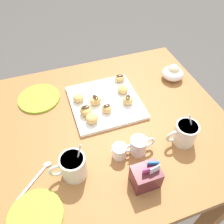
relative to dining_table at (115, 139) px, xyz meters
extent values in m
plane|color=#514C47|center=(0.00, 0.00, -0.60)|extent=(8.00, 8.00, 0.00)
cube|color=#A36633|center=(0.00, 0.00, 0.12)|extent=(0.94, 0.87, 0.04)
cube|color=#A36633|center=(-0.41, -0.38, -0.25)|extent=(0.07, 0.07, 0.70)
cube|color=#A36633|center=(0.41, -0.38, -0.25)|extent=(0.07, 0.07, 0.70)
cube|color=#A36633|center=(-0.41, 0.38, -0.25)|extent=(0.07, 0.07, 0.70)
cube|color=white|center=(0.01, -0.11, 0.14)|extent=(0.30, 0.30, 0.02)
cylinder|color=silver|center=(-0.21, 0.18, 0.18)|extent=(0.09, 0.09, 0.09)
torus|color=silver|center=(-0.16, 0.18, 0.18)|extent=(0.06, 0.01, 0.06)
cylinder|color=black|center=(-0.21, 0.18, 0.22)|extent=(0.07, 0.07, 0.01)
cylinder|color=silver|center=(-0.23, 0.18, 0.21)|extent=(0.04, 0.03, 0.11)
cylinder|color=silver|center=(0.21, 0.18, 0.18)|extent=(0.09, 0.09, 0.09)
torus|color=silver|center=(0.27, 0.18, 0.19)|extent=(0.06, 0.01, 0.06)
cylinder|color=black|center=(0.21, 0.18, 0.22)|extent=(0.07, 0.07, 0.01)
cylinder|color=silver|center=(0.20, 0.18, 0.22)|extent=(0.04, 0.02, 0.12)
cylinder|color=white|center=(-0.03, 0.17, 0.17)|extent=(0.06, 0.06, 0.07)
cone|color=white|center=(0.00, 0.17, 0.20)|extent=(0.02, 0.02, 0.02)
torus|color=white|center=(-0.07, 0.17, 0.17)|extent=(0.05, 0.01, 0.05)
cylinder|color=white|center=(-0.03, 0.17, 0.20)|extent=(0.05, 0.05, 0.01)
cube|color=#561E23|center=(0.00, 0.29, 0.17)|extent=(0.09, 0.07, 0.08)
cube|color=#2D84D1|center=(-0.03, 0.28, 0.23)|extent=(0.04, 0.02, 0.03)
cube|color=white|center=(-0.02, 0.30, 0.23)|extent=(0.04, 0.01, 0.03)
cube|color=#EA4C93|center=(0.00, 0.30, 0.23)|extent=(0.04, 0.01, 0.03)
ellipsoid|color=white|center=(-0.36, -0.17, 0.16)|extent=(0.11, 0.11, 0.06)
sphere|color=#F4E5B2|center=(-0.36, -0.17, 0.18)|extent=(0.06, 0.06, 0.06)
ellipsoid|color=green|center=(-0.35, -0.17, 0.20)|extent=(0.03, 0.03, 0.01)
cylinder|color=white|center=(0.04, 0.17, 0.16)|extent=(0.05, 0.05, 0.05)
cone|color=white|center=(0.07, 0.17, 0.18)|extent=(0.02, 0.02, 0.02)
torus|color=white|center=(0.01, 0.17, 0.16)|extent=(0.04, 0.01, 0.04)
cylinder|color=#381E11|center=(0.04, 0.17, 0.18)|extent=(0.04, 0.04, 0.01)
cylinder|color=#9EC633|center=(0.36, 0.29, 0.14)|extent=(0.17, 0.17, 0.01)
cylinder|color=#9EC633|center=(0.29, -0.24, 0.14)|extent=(0.19, 0.19, 0.01)
cube|color=silver|center=(0.36, 0.17, 0.14)|extent=(0.12, 0.11, 0.00)
ellipsoid|color=silver|center=(0.30, 0.12, 0.14)|extent=(0.03, 0.02, 0.01)
ellipsoid|color=#E5B260|center=(-0.08, -0.06, 0.17)|extent=(0.06, 0.06, 0.04)
ellipsoid|color=#381E11|center=(-0.08, -0.06, 0.19)|extent=(0.03, 0.03, 0.00)
ellipsoid|color=#E5B260|center=(-0.10, -0.22, 0.17)|extent=(0.05, 0.05, 0.03)
ellipsoid|color=#381E11|center=(-0.10, -0.22, 0.18)|extent=(0.04, 0.02, 0.00)
ellipsoid|color=#E5B260|center=(0.12, -0.15, 0.17)|extent=(0.05, 0.05, 0.03)
ellipsoid|color=#E5B260|center=(0.10, -0.01, 0.17)|extent=(0.07, 0.07, 0.04)
ellipsoid|color=#E5B260|center=(0.11, -0.06, 0.17)|extent=(0.05, 0.06, 0.04)
ellipsoid|color=#381E11|center=(0.11, -0.06, 0.19)|extent=(0.04, 0.02, 0.00)
ellipsoid|color=#E5B260|center=(0.02, -0.05, 0.17)|extent=(0.06, 0.06, 0.03)
ellipsoid|color=#381E11|center=(0.02, -0.05, 0.19)|extent=(0.03, 0.02, 0.00)
ellipsoid|color=#E5B260|center=(-0.09, -0.14, 0.17)|extent=(0.05, 0.06, 0.03)
ellipsoid|color=#E5B260|center=(0.05, -0.11, 0.17)|extent=(0.06, 0.06, 0.04)
ellipsoid|color=#381E11|center=(0.05, -0.11, 0.19)|extent=(0.03, 0.03, 0.00)
camera|label=1|loc=(0.22, 0.59, 0.87)|focal=36.65mm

